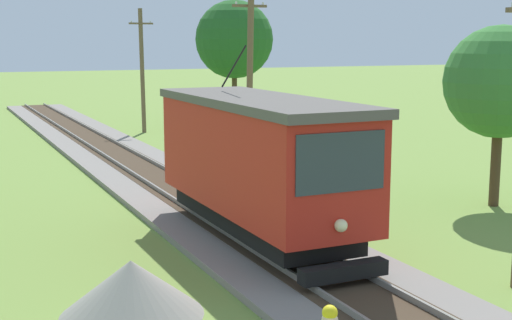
% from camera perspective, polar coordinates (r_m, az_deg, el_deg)
% --- Properties ---
extents(red_tram, '(2.60, 8.54, 4.79)m').
position_cam_1_polar(red_tram, '(18.11, 0.22, -0.05)').
color(red_tram, red).
rests_on(red_tram, rail_right).
extents(utility_pole_mid, '(1.40, 0.56, 7.42)m').
position_cam_1_polar(utility_pole_mid, '(27.16, -0.51, 6.58)').
color(utility_pole_mid, brown).
rests_on(utility_pole_mid, ground).
extents(utility_pole_far, '(1.40, 0.47, 7.06)m').
position_cam_1_polar(utility_pole_far, '(41.28, -9.16, 7.22)').
color(utility_pole_far, brown).
rests_on(utility_pole_far, ground).
extents(gravel_pile, '(2.78, 2.78, 1.09)m').
position_cam_1_polar(gravel_pile, '(13.97, -10.01, -10.11)').
color(gravel_pile, gray).
rests_on(gravel_pile, ground).
extents(tree_right_near, '(3.53, 3.53, 5.73)m').
position_cam_1_polar(tree_right_near, '(23.45, 19.09, 5.94)').
color(tree_right_near, '#4C3823').
rests_on(tree_right_near, ground).
extents(tree_left_far, '(4.75, 4.75, 7.71)m').
position_cam_1_polar(tree_left_far, '(43.74, -1.77, 9.68)').
color(tree_left_far, '#4C3823').
rests_on(tree_left_far, ground).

